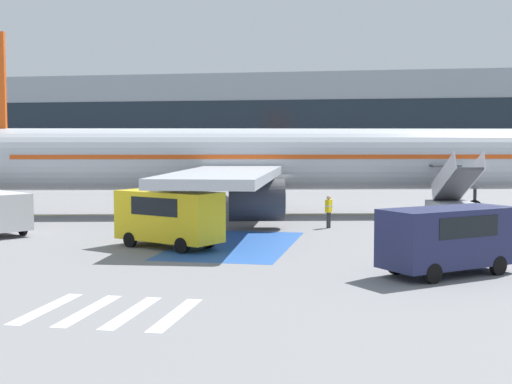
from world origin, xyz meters
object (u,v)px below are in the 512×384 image
at_px(airliner, 270,160).
at_px(ground_crew_0, 329,209).
at_px(service_van_2, 448,235).
at_px(terminal_building, 333,124).
at_px(fuel_tanker, 239,170).
at_px(boarding_stairs_forward, 456,204).
at_px(service_van_0, 169,214).
at_px(ground_crew_1, 184,202).
at_px(traffic_cone_0, 13,210).

distance_m(airliner, ground_crew_0, 7.65).
height_order(service_van_2, terminal_building, terminal_building).
height_order(fuel_tanker, service_van_2, fuel_tanker).
relative_size(boarding_stairs_forward, ground_crew_0, 3.29).
height_order(boarding_stairs_forward, service_van_2, boarding_stairs_forward).
bearing_deg(fuel_tanker, service_van_2, 27.78).
xyz_separation_m(airliner, service_van_2, (9.13, -17.99, -2.00)).
height_order(ground_crew_0, terminal_building, terminal_building).
bearing_deg(service_van_0, boarding_stairs_forward, -22.34).
relative_size(airliner, ground_crew_1, 23.69).
height_order(fuel_tanker, service_van_0, fuel_tanker).
bearing_deg(airliner, fuel_tanker, -175.96).
distance_m(ground_crew_1, traffic_cone_0, 11.07).
relative_size(airliner, boarding_stairs_forward, 7.82).
relative_size(ground_crew_1, terminal_building, 0.02).
bearing_deg(service_van_0, airliner, 16.59).
distance_m(boarding_stairs_forward, service_van_0, 17.38).
bearing_deg(service_van_0, service_van_2, -85.79).
relative_size(service_van_0, terminal_building, 0.05).
bearing_deg(boarding_stairs_forward, service_van_0, -149.43).
relative_size(fuel_tanker, ground_crew_0, 5.48).
xyz_separation_m(ground_crew_1, terminal_building, (2.95, 64.36, 5.82)).
xyz_separation_m(ground_crew_0, traffic_cone_0, (-19.19, 2.68, -0.67)).
bearing_deg(boarding_stairs_forward, traffic_cone_0, 169.94).
bearing_deg(ground_crew_1, traffic_cone_0, 49.08).
height_order(boarding_stairs_forward, fuel_tanker, boarding_stairs_forward).
bearing_deg(ground_crew_0, traffic_cone_0, -76.93).
height_order(service_van_0, service_van_2, service_van_0).
bearing_deg(ground_crew_0, boarding_stairs_forward, 141.92).
height_order(ground_crew_1, terminal_building, terminal_building).
distance_m(ground_crew_0, traffic_cone_0, 19.39).
height_order(fuel_tanker, ground_crew_0, fuel_tanker).
distance_m(boarding_stairs_forward, service_van_2, 16.03).
xyz_separation_m(fuel_tanker, ground_crew_0, (10.91, -28.34, -0.80)).
bearing_deg(fuel_tanker, airliner, 23.18).
bearing_deg(ground_crew_1, service_van_0, 157.80).
bearing_deg(fuel_tanker, service_van_0, 13.98).
bearing_deg(airliner, service_van_2, 13.97).
xyz_separation_m(airliner, ground_crew_0, (4.10, -6.02, -2.37)).
height_order(fuel_tanker, terminal_building, terminal_building).
bearing_deg(service_van_0, fuel_tanker, 31.92).
bearing_deg(service_van_2, ground_crew_1, -176.06).
bearing_deg(ground_crew_1, boarding_stairs_forward, -116.27).
distance_m(fuel_tanker, service_van_0, 36.66).
height_order(airliner, traffic_cone_0, airliner).
xyz_separation_m(airliner, terminal_building, (-1.15, 59.95, 3.55)).
distance_m(airliner, terminal_building, 60.06).
bearing_deg(ground_crew_0, fuel_tanker, -137.92).
distance_m(service_van_0, ground_crew_1, 9.85).
bearing_deg(airliner, terminal_building, 168.16).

